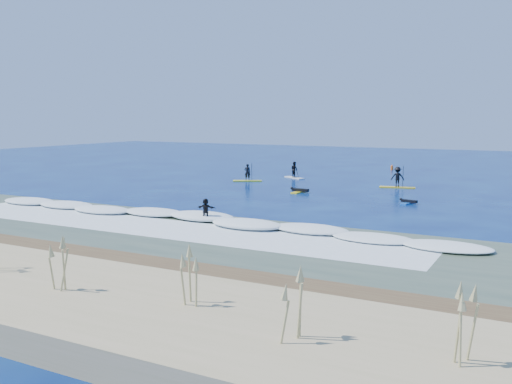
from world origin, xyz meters
The scene contains 12 objects.
ground centered at (0.00, 0.00, 0.00)m, with size 160.00×160.00×0.00m, color #04114C.
wet_sand_strip centered at (0.00, -21.50, 0.00)m, with size 90.00×5.00×0.08m, color #4B3623.
shallow_water centered at (0.00, -14.00, 0.01)m, with size 90.00×13.00×0.01m, color #344737.
breaking_wave centered at (0.00, -10.00, 0.00)m, with size 40.00×6.00×0.30m, color white.
whitewater centered at (0.00, -13.00, 0.00)m, with size 34.00×5.00×0.02m, color silver.
sup_paddler_left centered at (-7.10, 11.60, 0.67)m, with size 3.05×2.08×2.14m.
sup_paddler_center centered at (-3.95, 16.70, 0.79)m, with size 2.96×2.26×2.12m.
sup_paddler_right centered at (8.31, 13.60, 0.92)m, with size 3.47×1.61×2.36m.
prone_paddler_near centered at (1.31, 6.13, 0.16)m, with size 1.82×2.32×0.48m.
prone_paddler_far centered at (11.59, 4.13, 0.13)m, with size 1.48×1.92×0.39m.
wave_surfer centered at (1.82, -10.18, 0.82)m, with size 2.06×0.85×1.45m.
marker_buoy centered at (3.16, 31.17, 0.33)m, with size 0.32×0.32×0.77m.
Camera 1 is at (21.89, -40.90, 6.95)m, focal length 40.00 mm.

